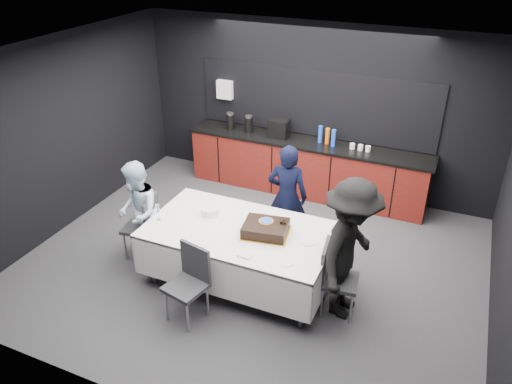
% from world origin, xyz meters
% --- Properties ---
extents(ground, '(6.00, 6.00, 0.00)m').
position_xyz_m(ground, '(0.00, 0.00, 0.00)').
color(ground, '#3C3C40').
rests_on(ground, ground).
extents(room_shell, '(6.04, 5.04, 2.82)m').
position_xyz_m(room_shell, '(0.00, 0.00, 1.86)').
color(room_shell, white).
rests_on(room_shell, ground).
extents(kitchenette, '(4.10, 0.64, 2.05)m').
position_xyz_m(kitchenette, '(-0.02, 2.22, 0.54)').
color(kitchenette, '#59130E').
rests_on(kitchenette, ground).
extents(party_table, '(2.32, 1.32, 0.78)m').
position_xyz_m(party_table, '(0.00, -0.40, 0.64)').
color(party_table, '#99999E').
rests_on(party_table, ground).
extents(cake_assembly, '(0.64, 0.55, 0.18)m').
position_xyz_m(cake_assembly, '(0.33, -0.36, 0.85)').
color(cake_assembly, yellow).
rests_on(cake_assembly, party_table).
extents(plate_stack, '(0.23, 0.23, 0.10)m').
position_xyz_m(plate_stack, '(-0.50, -0.24, 0.83)').
color(plate_stack, white).
rests_on(plate_stack, party_table).
extents(loose_plate_near, '(0.21, 0.21, 0.01)m').
position_xyz_m(loose_plate_near, '(-0.26, -0.83, 0.78)').
color(loose_plate_near, white).
rests_on(loose_plate_near, party_table).
extents(loose_plate_right_a, '(0.22, 0.22, 0.01)m').
position_xyz_m(loose_plate_right_a, '(0.86, -0.32, 0.78)').
color(loose_plate_right_a, white).
rests_on(loose_plate_right_a, party_table).
extents(loose_plate_right_b, '(0.18, 0.18, 0.01)m').
position_xyz_m(loose_plate_right_b, '(0.76, -0.81, 0.78)').
color(loose_plate_right_b, white).
rests_on(loose_plate_right_b, party_table).
extents(loose_plate_far, '(0.22, 0.22, 0.01)m').
position_xyz_m(loose_plate_far, '(0.12, -0.08, 0.78)').
color(loose_plate_far, white).
rests_on(loose_plate_far, party_table).
extents(fork_pile, '(0.17, 0.12, 0.02)m').
position_xyz_m(fork_pile, '(0.30, -0.89, 0.79)').
color(fork_pile, white).
rests_on(fork_pile, party_table).
extents(champagne_flute, '(0.06, 0.06, 0.22)m').
position_xyz_m(champagne_flute, '(-1.04, -0.62, 0.94)').
color(champagne_flute, white).
rests_on(champagne_flute, party_table).
extents(chair_left, '(0.49, 0.49, 0.92)m').
position_xyz_m(chair_left, '(-1.41, -0.43, 0.53)').
color(chair_left, '#2C2D31').
rests_on(chair_left, ground).
extents(chair_right, '(0.47, 0.47, 0.92)m').
position_xyz_m(chair_right, '(1.24, -0.49, 0.53)').
color(chair_right, '#2C2D31').
rests_on(chair_right, ground).
extents(chair_near, '(0.50, 0.50, 0.92)m').
position_xyz_m(chair_near, '(-0.25, -1.22, 0.53)').
color(chair_near, '#2C2D31').
rests_on(chair_near, ground).
extents(person_center, '(0.61, 0.45, 1.54)m').
position_xyz_m(person_center, '(0.25, 0.62, 0.77)').
color(person_center, black).
rests_on(person_center, ground).
extents(person_left, '(0.83, 0.88, 1.43)m').
position_xyz_m(person_left, '(-1.46, -0.49, 0.71)').
color(person_left, silver).
rests_on(person_left, ground).
extents(person_right, '(0.77, 1.20, 1.75)m').
position_xyz_m(person_right, '(1.38, -0.44, 0.88)').
color(person_right, black).
rests_on(person_right, ground).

